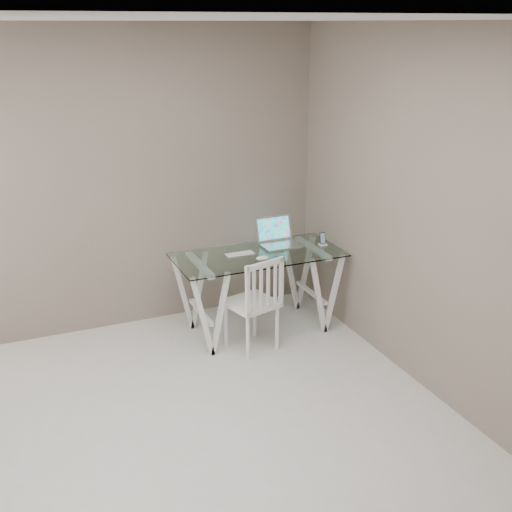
# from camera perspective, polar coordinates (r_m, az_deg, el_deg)

# --- Properties ---
(room) EXTENTS (4.50, 4.52, 2.71)m
(room) POSITION_cam_1_polar(r_m,az_deg,el_deg) (3.57, -8.21, 4.09)
(room) COLOR beige
(room) RESTS_ON ground
(desk) EXTENTS (1.50, 0.70, 0.75)m
(desk) POSITION_cam_1_polar(r_m,az_deg,el_deg) (5.84, 0.19, -3.18)
(desk) COLOR silver
(desk) RESTS_ON ground
(chair) EXTENTS (0.48, 0.48, 0.86)m
(chair) POSITION_cam_1_polar(r_m,az_deg,el_deg) (5.44, 0.04, -3.95)
(chair) COLOR silver
(chair) RESTS_ON ground
(laptop) EXTENTS (0.35, 0.31, 0.24)m
(laptop) POSITION_cam_1_polar(r_m,az_deg,el_deg) (5.95, 1.94, 1.60)
(laptop) COLOR silver
(laptop) RESTS_ON desk
(keyboard) EXTENTS (0.27, 0.12, 0.01)m
(keyboard) POSITION_cam_1_polar(r_m,az_deg,el_deg) (5.69, -1.45, 0.17)
(keyboard) COLOR silver
(keyboard) RESTS_ON desk
(mouse) EXTENTS (0.11, 0.07, 0.04)m
(mouse) POSITION_cam_1_polar(r_m,az_deg,el_deg) (5.56, 0.56, -0.18)
(mouse) COLOR white
(mouse) RESTS_ON desk
(phone_dock) EXTENTS (0.06, 0.06, 0.12)m
(phone_dock) POSITION_cam_1_polar(r_m,az_deg,el_deg) (5.96, 5.95, 1.27)
(phone_dock) COLOR white
(phone_dock) RESTS_ON desk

